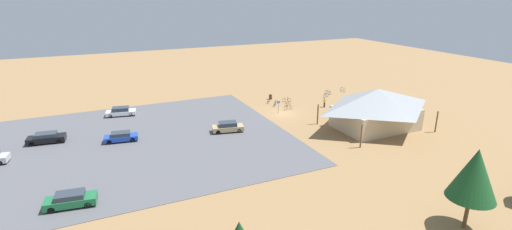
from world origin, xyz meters
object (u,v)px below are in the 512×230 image
car_blue_inner_stall (121,137)px  visitor_by_pavilion (324,102)px  bike_pavilion (377,106)px  car_green_second_row (71,200)px  bicycle_black_yard_right (328,92)px  bicycle_teal_near_porch (287,100)px  bicycle_white_mid_cluster (343,90)px  car_tan_near_entry (228,127)px  bicycle_blue_lone_east (326,95)px  visitor_near_lot (389,107)px  bicycle_red_edge_north (288,104)px  car_black_back_corner (46,138)px  bicycle_silver_trailside (269,101)px  pine_west (474,174)px  bicycle_purple_front_row (275,104)px  trash_bin (271,97)px  car_white_far_end (121,111)px  bicycle_green_back_row (288,108)px  lot_sign (278,105)px

car_blue_inner_stall → visitor_by_pavilion: size_ratio=2.72×
bike_pavilion → car_green_second_row: (40.22, 4.77, -2.60)m
bicycle_black_yard_right → bicycle_teal_near_porch: size_ratio=1.06×
bicycle_white_mid_cluster → car_tan_near_entry: bearing=22.1°
car_blue_inner_stall → bicycle_blue_lone_east: bearing=-169.5°
car_green_second_row → visitor_near_lot: visitor_near_lot is taller
bicycle_black_yard_right → car_tan_near_entry: (25.10, 11.29, 0.40)m
bicycle_red_edge_north → car_tan_near_entry: size_ratio=0.32×
car_blue_inner_stall → car_black_back_corner: car_black_back_corner is taller
bicycle_silver_trailside → car_black_back_corner: size_ratio=0.29×
bicycle_teal_near_porch → bicycle_white_mid_cluster: 14.03m
pine_west → bicycle_purple_front_row: 38.63m
trash_bin → bicycle_white_mid_cluster: (-15.76, 1.01, -0.07)m
bicycle_purple_front_row → car_white_far_end: car_white_far_end is taller
car_black_back_corner → visitor_by_pavilion: visitor_by_pavilion is taller
bicycle_white_mid_cluster → car_green_second_row: (49.07, 23.96, 0.37)m
bicycle_red_edge_north → car_green_second_row: car_green_second_row is taller
bicycle_black_yard_right → visitor_by_pavilion: size_ratio=1.02×
car_blue_inner_stall → pine_west: bearing=127.2°
pine_west → car_black_back_corner: pine_west is taller
bike_pavilion → bicycle_purple_front_row: 18.27m
bicycle_green_back_row → bicycle_blue_lone_east: 11.09m
bicycle_teal_near_porch → car_white_far_end: size_ratio=0.33×
bicycle_red_edge_north → bicycle_green_back_row: bearing=63.2°
bicycle_teal_near_porch → bicycle_purple_front_row: bearing=22.8°
car_tan_near_entry → bicycle_silver_trailside: bearing=-137.8°
bicycle_red_edge_north → car_blue_inner_stall: car_blue_inner_stall is taller
bicycle_black_yard_right → visitor_near_lot: size_ratio=0.93×
bicycle_black_yard_right → car_green_second_row: bearing=27.5°
bicycle_red_edge_north → bicycle_white_mid_cluster: bearing=-164.9°
bike_pavilion → visitor_near_lot: (-7.37, -4.98, -2.40)m
trash_bin → bicycle_black_yard_right: trash_bin is taller
trash_bin → bicycle_white_mid_cluster: size_ratio=0.51×
bicycle_black_yard_right → bicycle_purple_front_row: size_ratio=1.18×
car_green_second_row → bike_pavilion: bearing=-173.2°
trash_bin → car_blue_inner_stall: 29.28m
car_blue_inner_stall → bicycle_silver_trailside: bearing=-162.5°
bicycle_teal_near_porch → bicycle_white_mid_cluster: bearing=-172.6°
bike_pavilion → bicycle_green_back_row: 15.17m
pine_west → car_black_back_corner: (33.40, -35.75, -4.28)m
bike_pavilion → bicycle_purple_front_row: (8.08, -16.11, -2.97)m
trash_bin → visitor_by_pavilion: visitor_by_pavilion is taller
trash_bin → car_white_far_end: (26.33, -1.23, 0.30)m
trash_bin → bicycle_teal_near_porch: bearing=123.2°
bicycle_teal_near_porch → bicycle_blue_lone_east: bicycle_teal_near_porch is taller
bicycle_white_mid_cluster → visitor_by_pavilion: (9.54, 7.37, 0.48)m
car_blue_inner_stall → car_tan_near_entry: 14.42m
bicycle_silver_trailside → visitor_by_pavilion: 9.93m
bicycle_teal_near_porch → lot_sign: bearing=49.6°
bicycle_purple_front_row → car_tan_near_entry: size_ratio=0.30×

